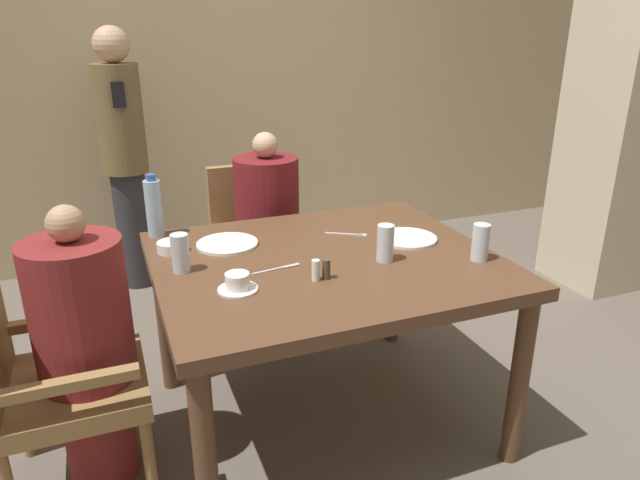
{
  "coord_description": "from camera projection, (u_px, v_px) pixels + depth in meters",
  "views": [
    {
      "loc": [
        -0.74,
        -1.85,
        1.56
      ],
      "look_at": [
        0.0,
        0.05,
        0.79
      ],
      "focal_mm": 32.0,
      "sensor_mm": 36.0,
      "label": 1
    }
  ],
  "objects": [
    {
      "name": "ground_plane",
      "position": [
        325.0,
        417.0,
        2.41
      ],
      "size": [
        16.0,
        16.0,
        0.0
      ],
      "primitive_type": "plane",
      "color": "#60564C"
    },
    {
      "name": "wall_back",
      "position": [
        207.0,
        51.0,
        3.73
      ],
      "size": [
        8.0,
        0.06,
        2.8
      ],
      "color": "#C6B289",
      "rests_on": "ground_plane"
    },
    {
      "name": "pillar_stone",
      "position": [
        632.0,
        64.0,
        3.27
      ],
      "size": [
        0.5,
        0.5,
        2.7
      ],
      "color": "beige",
      "rests_on": "ground_plane"
    },
    {
      "name": "dining_table",
      "position": [
        325.0,
        278.0,
        2.18
      ],
      "size": [
        1.26,
        1.07,
        0.74
      ],
      "color": "brown",
      "rests_on": "ground_plane"
    },
    {
      "name": "chair_left_side",
      "position": [
        45.0,
        373.0,
        1.9
      ],
      "size": [
        0.49,
        0.49,
        0.86
      ],
      "color": "olive",
      "rests_on": "ground_plane"
    },
    {
      "name": "diner_in_left_chair",
      "position": [
        86.0,
        348.0,
        1.93
      ],
      "size": [
        0.32,
        0.32,
        1.04
      ],
      "color": "maroon",
      "rests_on": "ground_plane"
    },
    {
      "name": "chair_far_side",
      "position": [
        261.0,
        243.0,
        3.04
      ],
      "size": [
        0.49,
        0.49,
        0.86
      ],
      "color": "olive",
      "rests_on": "ground_plane"
    },
    {
      "name": "diner_in_far_chair",
      "position": [
        268.0,
        236.0,
        2.9
      ],
      "size": [
        0.32,
        0.32,
        1.08
      ],
      "color": "maroon",
      "rests_on": "ground_plane"
    },
    {
      "name": "standing_host",
      "position": [
        125.0,
        154.0,
        3.38
      ],
      "size": [
        0.27,
        0.3,
        1.56
      ],
      "color": "#2D2D33",
      "rests_on": "ground_plane"
    },
    {
      "name": "plate_main_left",
      "position": [
        407.0,
        238.0,
        2.33
      ],
      "size": [
        0.24,
        0.24,
        0.01
      ],
      "color": "white",
      "rests_on": "dining_table"
    },
    {
      "name": "plate_main_right",
      "position": [
        227.0,
        244.0,
        2.27
      ],
      "size": [
        0.24,
        0.24,
        0.01
      ],
      "color": "white",
      "rests_on": "dining_table"
    },
    {
      "name": "teacup_with_saucer",
      "position": [
        238.0,
        283.0,
        1.87
      ],
      "size": [
        0.13,
        0.13,
        0.06
      ],
      "color": "white",
      "rests_on": "dining_table"
    },
    {
      "name": "bowl_small",
      "position": [
        172.0,
        247.0,
        2.2
      ],
      "size": [
        0.11,
        0.11,
        0.04
      ],
      "color": "white",
      "rests_on": "dining_table"
    },
    {
      "name": "water_bottle",
      "position": [
        154.0,
        208.0,
        2.33
      ],
      "size": [
        0.07,
        0.07,
        0.26
      ],
      "color": "#A3C6DB",
      "rests_on": "dining_table"
    },
    {
      "name": "glass_tall_near",
      "position": [
        480.0,
        242.0,
        2.1
      ],
      "size": [
        0.06,
        0.06,
        0.14
      ],
      "color": "silver",
      "rests_on": "dining_table"
    },
    {
      "name": "glass_tall_mid",
      "position": [
        180.0,
        253.0,
        2.01
      ],
      "size": [
        0.06,
        0.06,
        0.14
      ],
      "color": "silver",
      "rests_on": "dining_table"
    },
    {
      "name": "glass_tall_far",
      "position": [
        385.0,
        243.0,
        2.1
      ],
      "size": [
        0.06,
        0.06,
        0.14
      ],
      "color": "silver",
      "rests_on": "dining_table"
    },
    {
      "name": "salt_shaker",
      "position": [
        316.0,
        270.0,
        1.94
      ],
      "size": [
        0.03,
        0.03,
        0.07
      ],
      "color": "white",
      "rests_on": "dining_table"
    },
    {
      "name": "pepper_shaker",
      "position": [
        326.0,
        269.0,
        1.96
      ],
      "size": [
        0.03,
        0.03,
        0.07
      ],
      "color": "#4C3D2D",
      "rests_on": "dining_table"
    },
    {
      "name": "fork_beside_plate",
      "position": [
        351.0,
        234.0,
        2.38
      ],
      "size": [
        0.16,
        0.1,
        0.0
      ],
      "color": "silver",
      "rests_on": "dining_table"
    },
    {
      "name": "knife_beside_plate",
      "position": [
        279.0,
        268.0,
        2.05
      ],
      "size": [
        0.19,
        0.04,
        0.0
      ],
      "color": "silver",
      "rests_on": "dining_table"
    }
  ]
}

